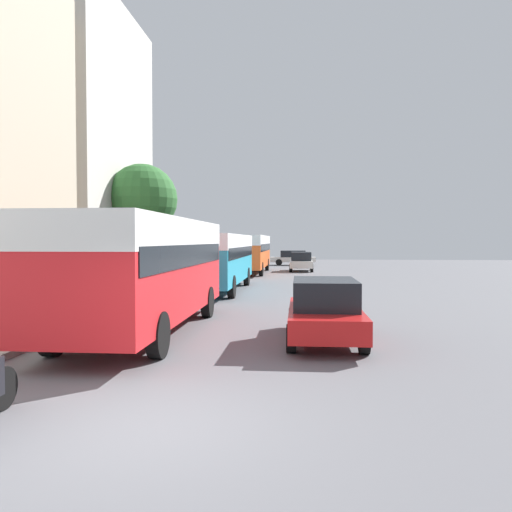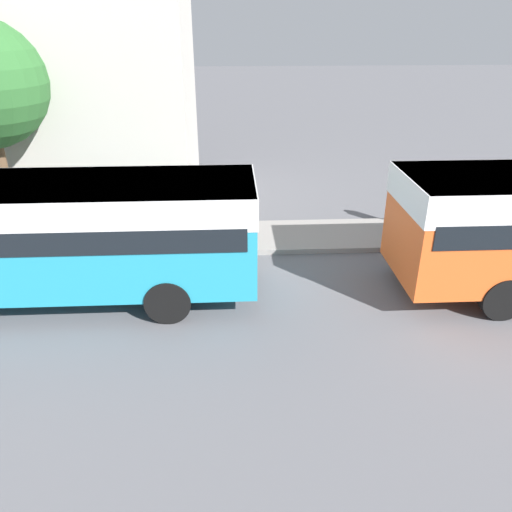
{
  "view_description": "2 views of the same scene",
  "coord_description": "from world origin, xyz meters",
  "px_view_note": "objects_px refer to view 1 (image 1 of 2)",
  "views": [
    {
      "loc": [
        2.09,
        -6.39,
        2.5
      ],
      "look_at": [
        -0.16,
        19.8,
        1.69
      ],
      "focal_mm": 35.0,
      "sensor_mm": 36.0,
      "label": 1
    },
    {
      "loc": [
        8.47,
        22.67,
        6.05
      ],
      "look_at": [
        -0.95,
        23.17,
        1.46
      ],
      "focal_mm": 35.0,
      "sensor_mm": 36.0,
      "label": 2
    }
  ],
  "objects_px": {
    "car_distant": "(325,310)",
    "pedestrian_near_curb": "(192,261)",
    "bus_lead": "(145,259)",
    "bus_third_in_line": "(249,249)",
    "car_crossing": "(293,258)",
    "car_far_curb": "(301,261)",
    "bus_following": "(217,254)"
  },
  "relations": [
    {
      "from": "bus_following",
      "to": "car_far_curb",
      "type": "height_order",
      "value": "bus_following"
    },
    {
      "from": "bus_third_in_line",
      "to": "car_crossing",
      "type": "distance_m",
      "value": 13.26
    },
    {
      "from": "car_far_curb",
      "to": "car_distant",
      "type": "height_order",
      "value": "car_far_curb"
    },
    {
      "from": "bus_lead",
      "to": "pedestrian_near_curb",
      "type": "relative_size",
      "value": 5.34
    },
    {
      "from": "car_far_curb",
      "to": "bus_third_in_line",
      "type": "bearing_deg",
      "value": -145.94
    },
    {
      "from": "pedestrian_near_curb",
      "to": "bus_third_in_line",
      "type": "bearing_deg",
      "value": 42.94
    },
    {
      "from": "car_distant",
      "to": "pedestrian_near_curb",
      "type": "distance_m",
      "value": 23.78
    },
    {
      "from": "bus_following",
      "to": "pedestrian_near_curb",
      "type": "relative_size",
      "value": 5.84
    },
    {
      "from": "bus_third_in_line",
      "to": "car_crossing",
      "type": "relative_size",
      "value": 2.32
    },
    {
      "from": "bus_lead",
      "to": "bus_third_in_line",
      "type": "xyz_separation_m",
      "value": [
        0.31,
        25.03,
        -0.11
      ]
    },
    {
      "from": "bus_lead",
      "to": "bus_following",
      "type": "xyz_separation_m",
      "value": [
        0.07,
        11.37,
        -0.16
      ]
    },
    {
      "from": "bus_following",
      "to": "bus_third_in_line",
      "type": "xyz_separation_m",
      "value": [
        0.24,
        13.66,
        0.05
      ]
    },
    {
      "from": "bus_lead",
      "to": "car_distant",
      "type": "xyz_separation_m",
      "value": [
        4.77,
        -0.76,
        -1.2
      ]
    },
    {
      "from": "car_crossing",
      "to": "car_distant",
      "type": "relative_size",
      "value": 1.07
    },
    {
      "from": "car_crossing",
      "to": "car_far_curb",
      "type": "xyz_separation_m",
      "value": [
        0.78,
        -10.09,
        0.03
      ]
    },
    {
      "from": "car_crossing",
      "to": "bus_third_in_line",
      "type": "bearing_deg",
      "value": 165.8
    },
    {
      "from": "bus_lead",
      "to": "bus_third_in_line",
      "type": "bearing_deg",
      "value": 89.29
    },
    {
      "from": "car_crossing",
      "to": "pedestrian_near_curb",
      "type": "distance_m",
      "value": 17.7
    },
    {
      "from": "bus_lead",
      "to": "car_far_curb",
      "type": "distance_m",
      "value": 28.11
    },
    {
      "from": "bus_lead",
      "to": "car_crossing",
      "type": "relative_size",
      "value": 2.03
    },
    {
      "from": "bus_third_in_line",
      "to": "pedestrian_near_curb",
      "type": "xyz_separation_m",
      "value": [
        -3.72,
        -3.46,
        -0.85
      ]
    },
    {
      "from": "bus_lead",
      "to": "car_distant",
      "type": "height_order",
      "value": "bus_lead"
    },
    {
      "from": "bus_third_in_line",
      "to": "car_far_curb",
      "type": "bearing_deg",
      "value": 34.06
    },
    {
      "from": "car_crossing",
      "to": "car_distant",
      "type": "bearing_deg",
      "value": -178.19
    },
    {
      "from": "bus_lead",
      "to": "bus_following",
      "type": "bearing_deg",
      "value": 89.64
    },
    {
      "from": "bus_following",
      "to": "car_crossing",
      "type": "distance_m",
      "value": 26.72
    },
    {
      "from": "bus_lead",
      "to": "pedestrian_near_curb",
      "type": "height_order",
      "value": "bus_lead"
    },
    {
      "from": "car_crossing",
      "to": "pedestrian_near_curb",
      "type": "bearing_deg",
      "value": 156.84
    },
    {
      "from": "car_far_curb",
      "to": "car_crossing",
      "type": "bearing_deg",
      "value": 94.41
    },
    {
      "from": "car_distant",
      "to": "bus_third_in_line",
      "type": "bearing_deg",
      "value": -80.18
    },
    {
      "from": "car_far_curb",
      "to": "car_distant",
      "type": "distance_m",
      "value": 28.51
    },
    {
      "from": "bus_lead",
      "to": "bus_third_in_line",
      "type": "relative_size",
      "value": 0.87
    }
  ]
}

